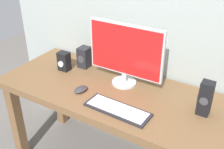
{
  "coord_description": "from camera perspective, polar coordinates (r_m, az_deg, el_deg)",
  "views": [
    {
      "loc": [
        0.85,
        -1.39,
        1.79
      ],
      "look_at": [
        0.01,
        0.0,
        0.88
      ],
      "focal_mm": 44.31,
      "sensor_mm": 36.0,
      "label": 1
    }
  ],
  "objects": [
    {
      "name": "desk",
      "position": [
        1.99,
        -0.33,
        -5.73
      ],
      "size": [
        1.61,
        0.68,
        0.76
      ],
      "color": "brown",
      "rests_on": "ground_plane"
    },
    {
      "name": "monitor",
      "position": [
        1.89,
        2.78,
        4.47
      ],
      "size": [
        0.55,
        0.18,
        0.44
      ],
      "color": "silver",
      "rests_on": "desk"
    },
    {
      "name": "keyboard_primary",
      "position": [
        1.72,
        1.14,
        -7.21
      ],
      "size": [
        0.43,
        0.16,
        0.02
      ],
      "color": "#232328",
      "rests_on": "desk"
    },
    {
      "name": "mouse",
      "position": [
        1.91,
        -6.44,
        -3.06
      ],
      "size": [
        0.08,
        0.11,
        0.03
      ],
      "primitive_type": "ellipsoid",
      "rotation": [
        0.0,
        0.0,
        -0.13
      ],
      "color": "#333338",
      "rests_on": "desk"
    },
    {
      "name": "speaker_right",
      "position": [
        1.73,
        18.72,
        -4.68
      ],
      "size": [
        0.07,
        0.08,
        0.22
      ],
      "color": "black",
      "rests_on": "desk"
    },
    {
      "name": "speaker_left",
      "position": [
        2.2,
        -5.7,
        3.59
      ],
      "size": [
        0.09,
        0.1,
        0.16
      ],
      "color": "#232328",
      "rests_on": "desk"
    },
    {
      "name": "audio_controller",
      "position": [
        2.17,
        -9.87,
        2.7
      ],
      "size": [
        0.09,
        0.08,
        0.15
      ],
      "color": "black",
      "rests_on": "desk"
    }
  ]
}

